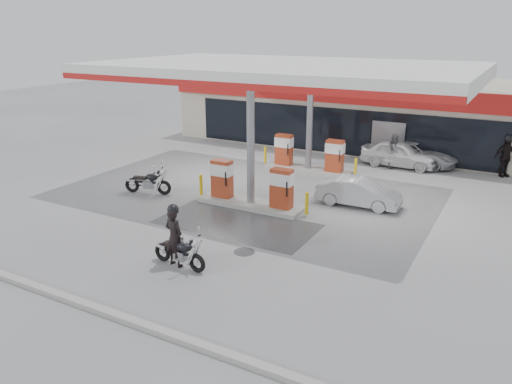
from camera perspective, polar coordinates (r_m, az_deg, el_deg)
ground at (r=19.13m, az=-3.53°, el=-3.38°), size 90.00×90.00×0.00m
wet_patch at (r=18.88m, az=-2.25°, el=-3.65°), size 6.00×3.00×0.00m
drain_cover at (r=16.60m, az=-1.36°, el=-6.85°), size 0.70×0.70×0.01m
kerb at (r=14.29m, az=-19.02°, el=-12.06°), size 28.00×0.25×0.15m
store_building at (r=32.74m, az=11.64°, el=9.09°), size 22.00×8.22×4.00m
canopy at (r=22.22m, az=3.29°, el=13.68°), size 16.00×10.02×5.51m
pump_island_near at (r=20.50m, az=-0.59°, el=0.27°), size 5.14×1.30×1.78m
pump_island_far at (r=25.68m, az=6.02°, el=3.91°), size 5.14×1.30×1.78m
main_motorcycle at (r=15.62m, az=-8.66°, el=-6.92°), size 2.02×0.77×1.04m
biker_main at (r=15.53m, az=-9.30°, el=-5.11°), size 0.74×0.54×1.90m
parked_motorcycle at (r=22.61m, az=-12.18°, el=1.03°), size 2.15×0.93×1.13m
sedan_white at (r=27.54m, az=16.07°, el=4.21°), size 4.02×1.70×1.36m
attendant at (r=27.14m, az=15.57°, el=4.54°), size 0.73×0.91×1.81m
hatchback_silver at (r=21.03m, az=11.65°, el=-0.05°), size 3.49×1.32×1.14m
parked_car_left at (r=33.09m, az=1.99°, el=7.11°), size 4.37×1.88×1.25m
parked_car_right at (r=28.19m, az=17.73°, el=4.24°), size 4.66×2.53×1.24m
biker_walking at (r=27.45m, az=26.61°, el=3.58°), size 1.20×1.09×1.97m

